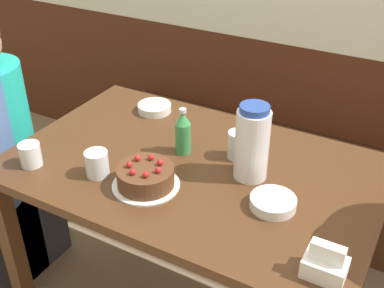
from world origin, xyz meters
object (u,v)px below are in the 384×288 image
object	(u,v)px
napkin_holder	(325,265)
glass_shot_small	(97,164)
bench_seat	(267,175)
bowl_soup_white	(155,108)
water_pitcher	(252,143)
bowl_rice_small	(273,203)
birthday_cake	(146,177)
glass_tumbler_short	(30,155)
glass_water_tall	(238,145)
soju_bottle	(183,132)
person_teal_shirt	(2,158)

from	to	relation	value
napkin_holder	glass_shot_small	size ratio (longest dim) A/B	1.23
bench_seat	bowl_soup_white	bearing A→B (deg)	-121.23
water_pitcher	bowl_rice_small	distance (m)	0.21
birthday_cake	glass_tumbler_short	world-z (taller)	birthday_cake
bench_seat	glass_tumbler_short	size ratio (longest dim) A/B	21.94
bowl_soup_white	glass_water_tall	world-z (taller)	glass_water_tall
bench_seat	glass_water_tall	size ratio (longest dim) A/B	17.93
bowl_rice_small	glass_tumbler_short	bearing A→B (deg)	-167.07
bowl_soup_white	glass_water_tall	size ratio (longest dim) A/B	1.38
birthday_cake	bowl_rice_small	world-z (taller)	birthday_cake
soju_bottle	bowl_rice_small	world-z (taller)	soju_bottle
bowl_rice_small	person_teal_shirt	world-z (taller)	person_teal_shirt
bench_seat	glass_water_tall	distance (m)	0.94
napkin_holder	glass_water_tall	xyz separation A→B (m)	(-0.43, 0.40, 0.01)
bench_seat	glass_shot_small	xyz separation A→B (m)	(-0.25, -1.04, 0.60)
bowl_soup_white	glass_water_tall	xyz separation A→B (m)	(0.45, -0.15, 0.03)
water_pitcher	glass_water_tall	bearing A→B (deg)	135.48
bowl_rice_small	glass_tumbler_short	distance (m)	0.84
glass_water_tall	water_pitcher	bearing A→B (deg)	-44.52
glass_tumbler_short	glass_shot_small	bearing A→B (deg)	15.00
bowl_soup_white	glass_tumbler_short	distance (m)	0.57
napkin_holder	bowl_soup_white	size ratio (longest dim) A/B	0.79
bench_seat	birthday_cake	xyz separation A→B (m)	(-0.07, -1.01, 0.59)
person_teal_shirt	bowl_rice_small	bearing A→B (deg)	0.26
soju_bottle	glass_water_tall	world-z (taller)	soju_bottle
glass_tumbler_short	bowl_soup_white	bearing A→B (deg)	74.21
glass_tumbler_short	person_teal_shirt	xyz separation A→B (m)	(-0.41, 0.18, -0.25)
bowl_rice_small	glass_shot_small	world-z (taller)	glass_shot_small
bowl_soup_white	person_teal_shirt	world-z (taller)	person_teal_shirt
glass_shot_small	person_teal_shirt	size ratio (longest dim) A/B	0.08
bowl_rice_small	bench_seat	bearing A→B (deg)	109.81
bench_seat	birthday_cake	world-z (taller)	birthday_cake
glass_tumbler_short	glass_shot_small	xyz separation A→B (m)	(0.24, 0.06, 0.00)
glass_tumbler_short	person_teal_shirt	bearing A→B (deg)	156.08
soju_bottle	bowl_rice_small	xyz separation A→B (m)	(0.40, -0.14, -0.07)
bowl_soup_white	soju_bottle	bearing A→B (deg)	-39.52
bowl_rice_small	person_teal_shirt	distance (m)	1.25
bench_seat	birthday_cake	size ratio (longest dim) A/B	8.18
bench_seat	glass_tumbler_short	distance (m)	1.35
glass_shot_small	person_teal_shirt	distance (m)	0.71
bowl_rice_small	birthday_cake	bearing A→B (deg)	-166.40
napkin_holder	bowl_soup_white	bearing A→B (deg)	147.57
birthday_cake	water_pitcher	world-z (taller)	water_pitcher
birthday_cake	glass_shot_small	world-z (taller)	same
bowl_rice_small	glass_water_tall	distance (m)	0.30
bench_seat	bowl_soup_white	size ratio (longest dim) A/B	13.03
birthday_cake	glass_shot_small	distance (m)	0.18
bowl_soup_white	glass_shot_small	xyz separation A→B (m)	(0.09, -0.48, 0.03)
glass_tumbler_short	glass_shot_small	distance (m)	0.25
glass_tumbler_short	glass_water_tall	bearing A→B (deg)	33.00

